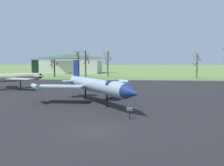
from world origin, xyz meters
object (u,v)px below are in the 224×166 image
at_px(info_placard_rear_left, 130,112).
at_px(visitor_building, 70,64).
at_px(jet_fighter_rear_left, 96,85).
at_px(jet_fighter_front_left, 3,78).

bearing_deg(info_placard_rear_left, visitor_building, 109.08).
relative_size(jet_fighter_rear_left, visitor_building, 0.55).
height_order(jet_fighter_rear_left, info_placard_rear_left, jet_fighter_rear_left).
bearing_deg(jet_fighter_front_left, jet_fighter_rear_left, -32.66).
relative_size(jet_fighter_rear_left, info_placard_rear_left, 13.98).
xyz_separation_m(info_placard_rear_left, visitor_building, (-28.04, 81.07, 3.31)).
bearing_deg(jet_fighter_rear_left, jet_fighter_front_left, 147.34).
bearing_deg(visitor_building, jet_fighter_front_left, -85.90).
bearing_deg(jet_fighter_front_left, info_placard_rear_left, -40.23).
xyz_separation_m(jet_fighter_front_left, jet_fighter_rear_left, (19.36, -12.41, 0.10)).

